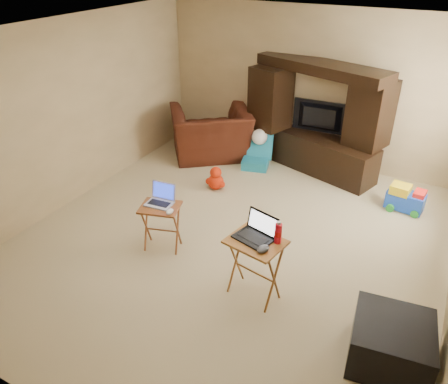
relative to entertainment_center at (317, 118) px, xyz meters
The scene contains 19 objects.
floor 2.62m from the entertainment_center, 95.76° to the right, with size 5.50×5.50×0.00m, color beige.
ceiling 2.95m from the entertainment_center, 95.76° to the right, with size 5.50×5.50×0.00m, color silver.
wall_back 0.54m from the entertainment_center, 129.80° to the left, with size 5.00×5.00×0.00m, color tan.
wall_front 5.22m from the entertainment_center, 92.72° to the right, with size 5.00×5.00×0.00m, color tan.
wall_left 3.70m from the entertainment_center, 138.24° to the right, with size 5.50×5.50×0.00m, color tan.
entertainment_center is the anchor object (origin of this frame).
television 0.13m from the entertainment_center, 90.00° to the left, with size 0.89×0.12×0.51m, color black.
recliner 1.82m from the entertainment_center, 167.73° to the right, with size 1.30×1.14×0.84m, color #461A0F.
child_rocker 1.11m from the entertainment_center, 153.50° to the right, with size 0.42×0.48×0.56m, color #19708D, non-canonical shape.
plush_toy 1.88m from the entertainment_center, 127.62° to the right, with size 0.33×0.28×0.37m, color red, non-canonical shape.
push_toy 1.84m from the entertainment_center, 22.99° to the right, with size 0.51×0.36×0.38m, color blue, non-canonical shape.
ottoman 3.95m from the entertainment_center, 61.88° to the right, with size 0.68×0.68×0.43m, color black.
tray_table_left 3.18m from the entertainment_center, 107.17° to the right, with size 0.46×0.36×0.59m, color #954724.
tray_table_right 3.30m from the entertainment_center, 82.65° to the right, with size 0.54×0.43×0.71m, color #996025.
laptop_left 3.11m from the entertainment_center, 107.87° to the right, with size 0.31×0.26×0.24m, color #AEADB2.
laptop_right 3.23m from the entertainment_center, 83.31° to the right, with size 0.37×0.30×0.24m, color black.
mouse_left 3.16m from the entertainment_center, 103.50° to the right, with size 0.08×0.12×0.05m, color white.
mouse_right 3.39m from the entertainment_center, 80.74° to the right, with size 0.09×0.14×0.06m, color #3A3A3F.
water_bottle 3.21m from the entertainment_center, 78.93° to the right, with size 0.07×0.07×0.22m, color red.
Camera 1 is at (2.04, -4.03, 3.28)m, focal length 35.00 mm.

